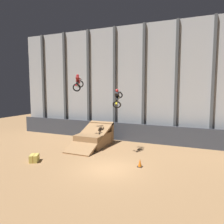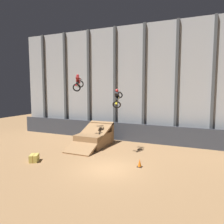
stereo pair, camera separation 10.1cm
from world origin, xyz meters
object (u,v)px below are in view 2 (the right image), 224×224
dirt_ramp (95,138)px  traffic_cone_near_ramp (140,163)px  hay_bale_trackside (34,158)px  rider_bike_left_air (78,83)px  rider_bike_right_air (118,98)px

dirt_ramp → traffic_cone_near_ramp: (5.90, -4.18, -0.48)m
dirt_ramp → traffic_cone_near_ramp: size_ratio=9.39×
dirt_ramp → hay_bale_trackside: size_ratio=5.05×
traffic_cone_near_ramp → hay_bale_trackside: size_ratio=0.54×
traffic_cone_near_ramp → hay_bale_trackside: (-7.90, -2.16, -0.00)m
rider_bike_left_air → rider_bike_right_air: rider_bike_left_air is taller
rider_bike_left_air → hay_bale_trackside: 7.63m
rider_bike_right_air → dirt_ramp: bearing=137.8°
rider_bike_left_air → traffic_cone_near_ramp: bearing=-39.9°
rider_bike_left_air → hay_bale_trackside: size_ratio=1.75×
traffic_cone_near_ramp → rider_bike_right_air: bearing=138.0°
dirt_ramp → rider_bike_right_air: rider_bike_right_air is taller
rider_bike_left_air → hay_bale_trackside: rider_bike_left_air is taller
dirt_ramp → rider_bike_left_air: rider_bike_left_air is taller
rider_bike_left_air → traffic_cone_near_ramp: 9.32m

